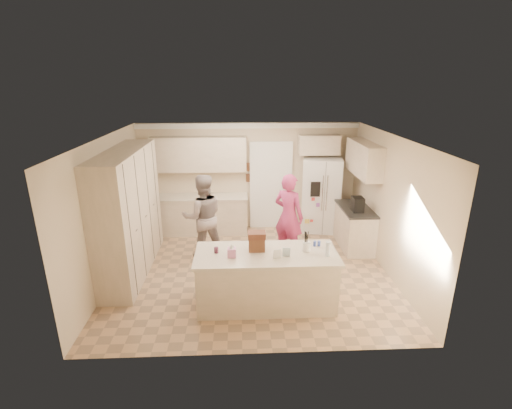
{
  "coord_description": "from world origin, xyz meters",
  "views": [
    {
      "loc": [
        -0.21,
        -6.43,
        3.56
      ],
      "look_at": [
        0.1,
        0.35,
        1.25
      ],
      "focal_mm": 26.0,
      "sensor_mm": 36.0,
      "label": 1
    }
  ],
  "objects_px": {
    "utensil_crock": "(306,247)",
    "teen_girl": "(289,216)",
    "island_base": "(266,280)",
    "dollhouse_body": "(257,244)",
    "coffee_maker": "(358,204)",
    "teen_boy": "(203,217)",
    "tissue_box": "(232,252)",
    "refrigerator": "(321,195)"
  },
  "relations": [
    {
      "from": "island_base",
      "to": "dollhouse_body",
      "type": "relative_size",
      "value": 8.46
    },
    {
      "from": "coffee_maker",
      "to": "dollhouse_body",
      "type": "distance_m",
      "value": 2.84
    },
    {
      "from": "teen_boy",
      "to": "refrigerator",
      "type": "bearing_deg",
      "value": -165.99
    },
    {
      "from": "coffee_maker",
      "to": "teen_girl",
      "type": "relative_size",
      "value": 0.17
    },
    {
      "from": "utensil_crock",
      "to": "teen_girl",
      "type": "distance_m",
      "value": 1.69
    },
    {
      "from": "tissue_box",
      "to": "utensil_crock",
      "type": "bearing_deg",
      "value": 7.13
    },
    {
      "from": "tissue_box",
      "to": "island_base",
      "type": "bearing_deg",
      "value": 10.3
    },
    {
      "from": "tissue_box",
      "to": "dollhouse_body",
      "type": "height_order",
      "value": "dollhouse_body"
    },
    {
      "from": "coffee_maker",
      "to": "island_base",
      "type": "relative_size",
      "value": 0.14
    },
    {
      "from": "island_base",
      "to": "tissue_box",
      "type": "relative_size",
      "value": 15.71
    },
    {
      "from": "refrigerator",
      "to": "teen_girl",
      "type": "xyz_separation_m",
      "value": [
        -0.97,
        -1.4,
        -0.01
      ]
    },
    {
      "from": "island_base",
      "to": "utensil_crock",
      "type": "distance_m",
      "value": 0.86
    },
    {
      "from": "utensil_crock",
      "to": "dollhouse_body",
      "type": "bearing_deg",
      "value": 176.42
    },
    {
      "from": "coffee_maker",
      "to": "island_base",
      "type": "xyz_separation_m",
      "value": [
        -2.05,
        -1.9,
        -0.63
      ]
    },
    {
      "from": "teen_boy",
      "to": "tissue_box",
      "type": "bearing_deg",
      "value": 95.92
    },
    {
      "from": "island_base",
      "to": "refrigerator",
      "type": "bearing_deg",
      "value": 63.71
    },
    {
      "from": "island_base",
      "to": "teen_boy",
      "type": "relative_size",
      "value": 1.24
    },
    {
      "from": "refrigerator",
      "to": "teen_boy",
      "type": "bearing_deg",
      "value": -143.22
    },
    {
      "from": "refrigerator",
      "to": "teen_boy",
      "type": "distance_m",
      "value": 3.03
    },
    {
      "from": "coffee_maker",
      "to": "tissue_box",
      "type": "bearing_deg",
      "value": -142.43
    },
    {
      "from": "island_base",
      "to": "utensil_crock",
      "type": "bearing_deg",
      "value": 4.4
    },
    {
      "from": "coffee_maker",
      "to": "tissue_box",
      "type": "distance_m",
      "value": 3.28
    },
    {
      "from": "coffee_maker",
      "to": "teen_boy",
      "type": "bearing_deg",
      "value": -178.12
    },
    {
      "from": "utensil_crock",
      "to": "teen_girl",
      "type": "bearing_deg",
      "value": 92.31
    },
    {
      "from": "tissue_box",
      "to": "teen_girl",
      "type": "distance_m",
      "value": 2.16
    },
    {
      "from": "utensil_crock",
      "to": "tissue_box",
      "type": "height_order",
      "value": "utensil_crock"
    },
    {
      "from": "tissue_box",
      "to": "teen_girl",
      "type": "bearing_deg",
      "value": 58.31
    },
    {
      "from": "island_base",
      "to": "teen_girl",
      "type": "distance_m",
      "value": 1.88
    },
    {
      "from": "dollhouse_body",
      "to": "teen_boy",
      "type": "height_order",
      "value": "teen_boy"
    },
    {
      "from": "coffee_maker",
      "to": "teen_boy",
      "type": "relative_size",
      "value": 0.17
    },
    {
      "from": "tissue_box",
      "to": "teen_girl",
      "type": "xyz_separation_m",
      "value": [
        1.13,
        1.83,
        -0.1
      ]
    },
    {
      "from": "refrigerator",
      "to": "utensil_crock",
      "type": "height_order",
      "value": "refrigerator"
    },
    {
      "from": "teen_boy",
      "to": "utensil_crock",
      "type": "bearing_deg",
      "value": 124.0
    },
    {
      "from": "dollhouse_body",
      "to": "refrigerator",
      "type": "bearing_deg",
      "value": 60.76
    },
    {
      "from": "dollhouse_body",
      "to": "island_base",
      "type": "bearing_deg",
      "value": -33.69
    },
    {
      "from": "utensil_crock",
      "to": "teen_boy",
      "type": "distance_m",
      "value": 2.52
    },
    {
      "from": "island_base",
      "to": "dollhouse_body",
      "type": "height_order",
      "value": "dollhouse_body"
    },
    {
      "from": "refrigerator",
      "to": "dollhouse_body",
      "type": "relative_size",
      "value": 6.92
    },
    {
      "from": "island_base",
      "to": "teen_boy",
      "type": "distance_m",
      "value": 2.19
    },
    {
      "from": "tissue_box",
      "to": "refrigerator",
      "type": "bearing_deg",
      "value": 57.02
    },
    {
      "from": "refrigerator",
      "to": "island_base",
      "type": "xyz_separation_m",
      "value": [
        -1.55,
        -3.13,
        -0.46
      ]
    },
    {
      "from": "tissue_box",
      "to": "teen_boy",
      "type": "bearing_deg",
      "value": 108.13
    }
  ]
}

